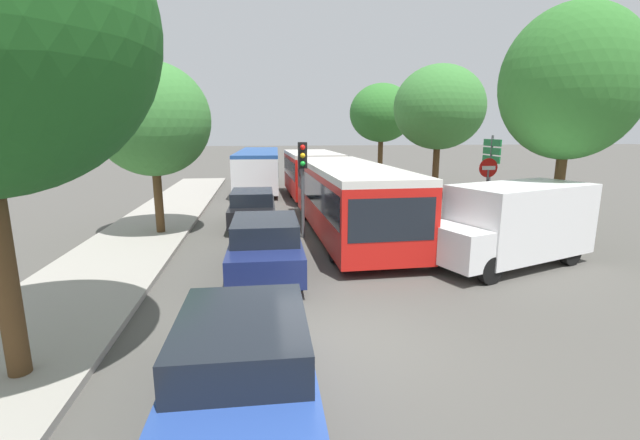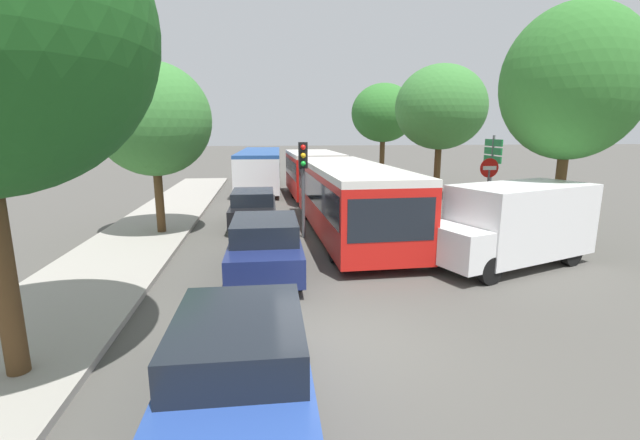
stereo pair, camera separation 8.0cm
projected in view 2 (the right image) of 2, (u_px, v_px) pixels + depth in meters
ground_plane at (346, 341)px, 7.89m from camera, size 200.00×200.00×0.00m
kerb_strip_left at (158, 222)px, 17.73m from camera, size 3.20×31.86×0.14m
articulated_bus at (330, 183)px, 19.14m from camera, size 3.07×17.49×2.59m
city_bus_rear at (260, 166)px, 28.60m from camera, size 2.98×11.58×2.47m
queued_car_blue at (241, 364)px, 5.71m from camera, size 1.85×4.26×1.47m
queued_car_navy at (265, 245)px, 11.53m from camera, size 1.91×4.39×1.52m
queued_car_black at (253, 208)px, 17.30m from camera, size 1.82×4.17×1.44m
white_van at (515, 223)px, 12.11m from camera, size 5.37×3.54×2.31m
traffic_light at (303, 168)px, 14.97m from camera, size 0.33×0.37×3.40m
no_entry_sign at (488, 184)px, 15.55m from camera, size 0.70×0.08×2.82m
direction_sign_post at (492, 161)px, 17.72m from camera, size 0.10×1.40×3.60m
tree_left_mid at (153, 120)px, 14.97m from camera, size 4.02×4.02×6.15m
tree_right_near at (574, 87)px, 12.84m from camera, size 4.14×4.14×7.52m
tree_right_mid at (441, 108)px, 23.32m from camera, size 4.93×4.93×7.30m
tree_right_far at (384, 115)px, 32.67m from camera, size 4.87×4.87×7.29m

